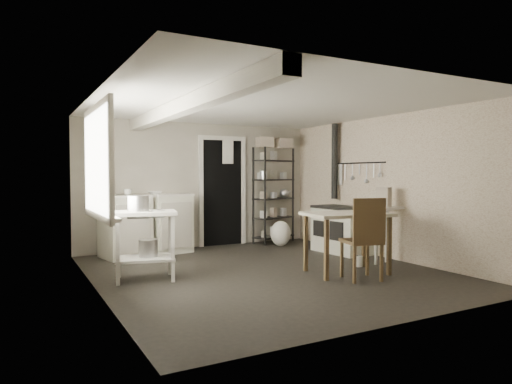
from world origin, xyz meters
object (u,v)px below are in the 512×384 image
stockpot (138,207)px  flour_sack (281,233)px  base_cabinets (147,227)px  chair (361,242)px  prep_table (145,249)px  work_table (347,245)px  shelf_rack (274,195)px  stove (341,227)px

stockpot → flour_sack: 3.47m
base_cabinets → chair: bearing=-69.9°
prep_table → chair: size_ratio=0.84×
stockpot → work_table: 2.83m
stockpot → shelf_rack: 3.74m
stockpot → stove: stockpot is taller
stockpot → base_cabinets: bearing=72.0°
shelf_rack → work_table: size_ratio=1.71×
shelf_rack → stockpot: bearing=-166.2°
base_cabinets → stove: bearing=-37.0°
work_table → chair: 0.41m
stove → work_table: (-0.98, -1.32, -0.06)m
prep_table → shelf_rack: bearing=32.7°
chair → flour_sack: (0.51, 2.81, -0.24)m
stockpot → chair: stockpot is taller
stove → chair: (-1.06, -1.71, 0.04)m
flour_sack → prep_table: bearing=-153.1°
prep_table → work_table: bearing=-20.0°
prep_table → base_cabinets: 1.87m
stove → base_cabinets: bearing=151.2°
flour_sack → chair: bearing=-100.2°
stockpot → shelf_rack: bearing=32.0°
chair → stockpot: bearing=167.1°
base_cabinets → chair: chair is taller
base_cabinets → flour_sack: bearing=-19.0°
base_cabinets → shelf_rack: (2.59, 0.18, 0.49)m
stockpot → flour_sack: bearing=26.2°
prep_table → stove: (3.52, 0.40, 0.04)m
work_table → flour_sack: 2.46m
base_cabinets → flour_sack: size_ratio=3.25×
flour_sack → work_table: bearing=-100.0°
prep_table → stockpot: stockpot is taller
prep_table → chair: (2.46, -1.31, 0.08)m
base_cabinets → prep_table: bearing=-117.6°
shelf_rack → work_table: 3.01m
stockpot → base_cabinets: stockpot is taller
prep_table → stockpot: size_ratio=3.05×
work_table → chair: chair is taller
prep_table → shelf_rack: (3.09, 1.98, 0.55)m
work_table → flour_sack: work_table is taller
base_cabinets → stove: 3.32m
base_cabinets → chair: (1.95, -3.11, 0.02)m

